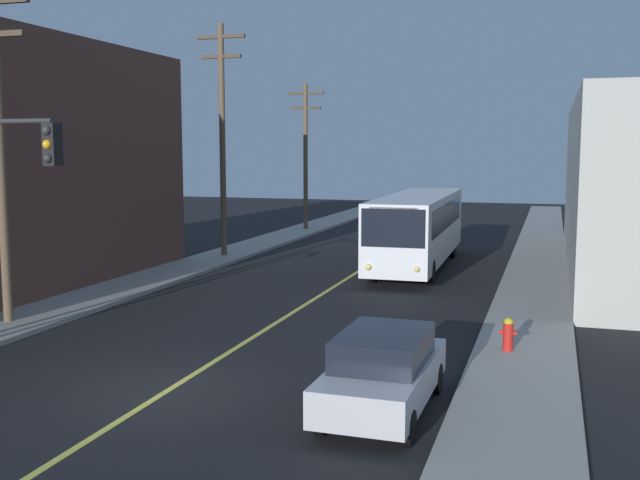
{
  "coord_description": "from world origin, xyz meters",
  "views": [
    {
      "loc": [
        7.8,
        -13.87,
        5.2
      ],
      "look_at": [
        0.0,
        11.09,
        2.0
      ],
      "focal_mm": 41.93,
      "sensor_mm": 36.0,
      "label": 1
    }
  ],
  "objects_px": {
    "utility_pole_far": "(306,149)",
    "fire_hydrant": "(508,334)",
    "utility_pole_mid": "(222,130)",
    "parked_car_silver": "(383,371)",
    "city_bus": "(418,226)"
  },
  "relations": [
    {
      "from": "parked_car_silver",
      "to": "city_bus",
      "type": "bearing_deg",
      "value": 97.85
    },
    {
      "from": "city_bus",
      "to": "utility_pole_far",
      "type": "relative_size",
      "value": 1.34
    },
    {
      "from": "parked_car_silver",
      "to": "fire_hydrant",
      "type": "relative_size",
      "value": 5.27
    },
    {
      "from": "utility_pole_far",
      "to": "utility_pole_mid",
      "type": "bearing_deg",
      "value": -89.75
    },
    {
      "from": "city_bus",
      "to": "utility_pole_mid",
      "type": "height_order",
      "value": "utility_pole_mid"
    },
    {
      "from": "fire_hydrant",
      "to": "city_bus",
      "type": "bearing_deg",
      "value": 109.11
    },
    {
      "from": "utility_pole_far",
      "to": "fire_hydrant",
      "type": "relative_size",
      "value": 10.83
    },
    {
      "from": "utility_pole_mid",
      "to": "parked_car_silver",
      "type": "bearing_deg",
      "value": -57.15
    },
    {
      "from": "utility_pole_mid",
      "to": "fire_hydrant",
      "type": "xyz_separation_m",
      "value": [
        14.01,
        -13.53,
        -5.48
      ]
    },
    {
      "from": "parked_car_silver",
      "to": "utility_pole_mid",
      "type": "relative_size",
      "value": 0.41
    },
    {
      "from": "city_bus",
      "to": "utility_pole_far",
      "type": "distance_m",
      "value": 16.11
    },
    {
      "from": "city_bus",
      "to": "parked_car_silver",
      "type": "bearing_deg",
      "value": -82.15
    },
    {
      "from": "utility_pole_mid",
      "to": "utility_pole_far",
      "type": "distance_m",
      "value": 12.55
    },
    {
      "from": "city_bus",
      "to": "utility_pole_far",
      "type": "xyz_separation_m",
      "value": [
        -9.41,
        12.63,
        3.37
      ]
    },
    {
      "from": "city_bus",
      "to": "fire_hydrant",
      "type": "height_order",
      "value": "city_bus"
    }
  ]
}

